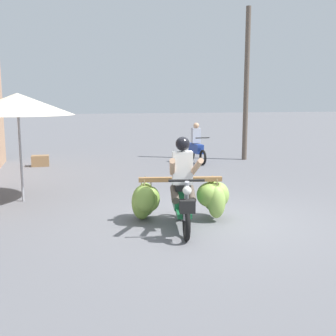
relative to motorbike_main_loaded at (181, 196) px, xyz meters
name	(u,v)px	position (x,y,z in m)	size (l,w,h in m)	color
ground_plane	(208,220)	(0.50, -0.03, -0.49)	(120.00, 120.00, 0.00)	slate
motorbike_main_loaded	(181,196)	(0.00, 0.00, 0.00)	(1.82, 1.94, 1.58)	black
motorbike_distant_ahead_left	(196,146)	(2.55, 6.80, 0.08)	(0.50, 1.62, 1.40)	black
market_umbrella_near_shop	(18,104)	(-2.91, 2.35, 1.61)	(2.36, 2.36, 2.33)	#99999E
produce_crate	(40,161)	(-2.75, 7.32, -0.31)	(0.56, 0.40, 0.36)	olive
utility_pole	(246,85)	(4.50, 7.04, 2.23)	(0.18, 0.18, 5.43)	brown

